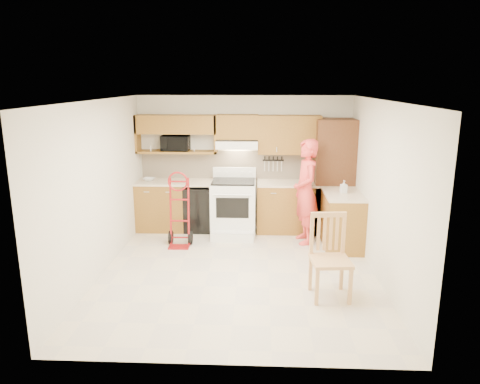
# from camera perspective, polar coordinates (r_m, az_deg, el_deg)

# --- Properties ---
(floor) EXTENTS (4.00, 4.50, 0.02)m
(floor) POSITION_cam_1_polar(r_m,az_deg,el_deg) (6.77, -0.20, -10.19)
(floor) COLOR beige
(floor) RESTS_ON ground
(ceiling) EXTENTS (4.00, 4.50, 0.02)m
(ceiling) POSITION_cam_1_polar(r_m,az_deg,el_deg) (6.18, -0.21, 11.65)
(ceiling) COLOR white
(ceiling) RESTS_ON ground
(wall_back) EXTENTS (4.00, 0.02, 2.50)m
(wall_back) POSITION_cam_1_polar(r_m,az_deg,el_deg) (8.57, 0.54, 3.80)
(wall_back) COLOR beige
(wall_back) RESTS_ON ground
(wall_front) EXTENTS (4.00, 0.02, 2.50)m
(wall_front) POSITION_cam_1_polar(r_m,az_deg,el_deg) (4.20, -1.72, -7.05)
(wall_front) COLOR beige
(wall_front) RESTS_ON ground
(wall_left) EXTENTS (0.02, 4.50, 2.50)m
(wall_left) POSITION_cam_1_polar(r_m,az_deg,el_deg) (6.76, -17.48, 0.40)
(wall_left) COLOR beige
(wall_left) RESTS_ON ground
(wall_right) EXTENTS (0.02, 4.50, 2.50)m
(wall_right) POSITION_cam_1_polar(r_m,az_deg,el_deg) (6.58, 17.57, 0.03)
(wall_right) COLOR beige
(wall_right) RESTS_ON ground
(backsplash) EXTENTS (3.92, 0.03, 0.55)m
(backsplash) POSITION_cam_1_polar(r_m,az_deg,el_deg) (8.55, 0.53, 3.44)
(backsplash) COLOR beige
(backsplash) RESTS_ON wall_back
(lower_cab_left) EXTENTS (0.90, 0.60, 0.90)m
(lower_cab_left) POSITION_cam_1_polar(r_m,az_deg,el_deg) (8.64, -9.88, -1.77)
(lower_cab_left) COLOR #8D5E20
(lower_cab_left) RESTS_ON ground
(dishwasher) EXTENTS (0.60, 0.60, 0.85)m
(dishwasher) POSITION_cam_1_polar(r_m,az_deg,el_deg) (8.52, -4.94, -2.01)
(dishwasher) COLOR black
(dishwasher) RESTS_ON ground
(lower_cab_right) EXTENTS (1.14, 0.60, 0.90)m
(lower_cab_right) POSITION_cam_1_polar(r_m,az_deg,el_deg) (8.46, 6.08, -1.98)
(lower_cab_right) COLOR #8D5E20
(lower_cab_right) RESTS_ON ground
(countertop_left) EXTENTS (1.50, 0.63, 0.04)m
(countertop_left) POSITION_cam_1_polar(r_m,az_deg,el_deg) (8.47, -8.03, 1.26)
(countertop_left) COLOR beige
(countertop_left) RESTS_ON lower_cab_left
(countertop_right) EXTENTS (1.14, 0.63, 0.04)m
(countertop_right) POSITION_cam_1_polar(r_m,az_deg,el_deg) (8.34, 6.16, 1.12)
(countertop_right) COLOR beige
(countertop_right) RESTS_ON lower_cab_right
(cab_return_right) EXTENTS (0.60, 1.00, 0.90)m
(cab_return_right) POSITION_cam_1_polar(r_m,az_deg,el_deg) (7.80, 12.82, -3.63)
(cab_return_right) COLOR #8D5E20
(cab_return_right) RESTS_ON ground
(countertop_return) EXTENTS (0.63, 1.00, 0.04)m
(countertop_return) POSITION_cam_1_polar(r_m,az_deg,el_deg) (7.68, 13.01, -0.28)
(countertop_return) COLOR beige
(countertop_return) RESTS_ON cab_return_right
(pantry_tall) EXTENTS (0.70, 0.60, 2.10)m
(pantry_tall) POSITION_cam_1_polar(r_m,az_deg,el_deg) (8.41, 11.77, 1.92)
(pantry_tall) COLOR #4D311B
(pantry_tall) RESTS_ON ground
(upper_cab_left) EXTENTS (1.50, 0.33, 0.34)m
(upper_cab_left) POSITION_cam_1_polar(r_m,az_deg,el_deg) (8.44, -8.11, 8.50)
(upper_cab_left) COLOR #8D5E20
(upper_cab_left) RESTS_ON wall_back
(upper_shelf_mw) EXTENTS (1.50, 0.33, 0.04)m
(upper_shelf_mw) POSITION_cam_1_polar(r_m,az_deg,el_deg) (8.50, -7.99, 5.08)
(upper_shelf_mw) COLOR #8D5E20
(upper_shelf_mw) RESTS_ON wall_back
(upper_cab_center) EXTENTS (0.76, 0.33, 0.44)m
(upper_cab_center) POSITION_cam_1_polar(r_m,az_deg,el_deg) (8.31, -0.33, 8.28)
(upper_cab_center) COLOR #8D5E20
(upper_cab_center) RESTS_ON wall_back
(upper_cab_right) EXTENTS (1.14, 0.33, 0.70)m
(upper_cab_right) POSITION_cam_1_polar(r_m,az_deg,el_deg) (8.33, 6.26, 7.24)
(upper_cab_right) COLOR #8D5E20
(upper_cab_right) RESTS_ON wall_back
(range_hood) EXTENTS (0.76, 0.46, 0.14)m
(range_hood) POSITION_cam_1_polar(r_m,az_deg,el_deg) (8.28, -0.35, 6.10)
(range_hood) COLOR white
(range_hood) RESTS_ON wall_back
(knife_strip) EXTENTS (0.40, 0.05, 0.29)m
(knife_strip) POSITION_cam_1_polar(r_m,az_deg,el_deg) (8.52, 4.23, 3.63)
(knife_strip) COLOR black
(knife_strip) RESTS_ON backsplash
(microwave) EXTENTS (0.52, 0.35, 0.29)m
(microwave) POSITION_cam_1_polar(r_m,az_deg,el_deg) (8.48, -8.19, 6.17)
(microwave) COLOR black
(microwave) RESTS_ON upper_shelf_mw
(range) EXTENTS (0.80, 1.06, 1.18)m
(range) POSITION_cam_1_polar(r_m,az_deg,el_deg) (8.18, -0.85, -1.42)
(range) COLOR white
(range) RESTS_ON ground
(person) EXTENTS (0.54, 0.73, 1.81)m
(person) POSITION_cam_1_polar(r_m,az_deg,el_deg) (7.79, 8.34, 0.03)
(person) COLOR #E9413E
(person) RESTS_ON ground
(hand_truck) EXTENTS (0.46, 0.43, 1.17)m
(hand_truck) POSITION_cam_1_polar(r_m,az_deg,el_deg) (7.66, -7.77, -2.67)
(hand_truck) COLOR maroon
(hand_truck) RESTS_ON ground
(dining_chair) EXTENTS (0.54, 0.58, 1.09)m
(dining_chair) POSITION_cam_1_polar(r_m,az_deg,el_deg) (5.94, 11.45, -8.19)
(dining_chair) COLOR tan
(dining_chair) RESTS_ON ground
(soap_bottle) EXTENTS (0.11, 0.12, 0.21)m
(soap_bottle) POSITION_cam_1_polar(r_m,az_deg,el_deg) (7.67, 13.03, 0.68)
(soap_bottle) COLOR white
(soap_bottle) RESTS_ON countertop_return
(bowl) EXTENTS (0.25, 0.25, 0.05)m
(bowl) POSITION_cam_1_polar(r_m,az_deg,el_deg) (8.57, -11.47, 1.59)
(bowl) COLOR white
(bowl) RESTS_ON countertop_left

